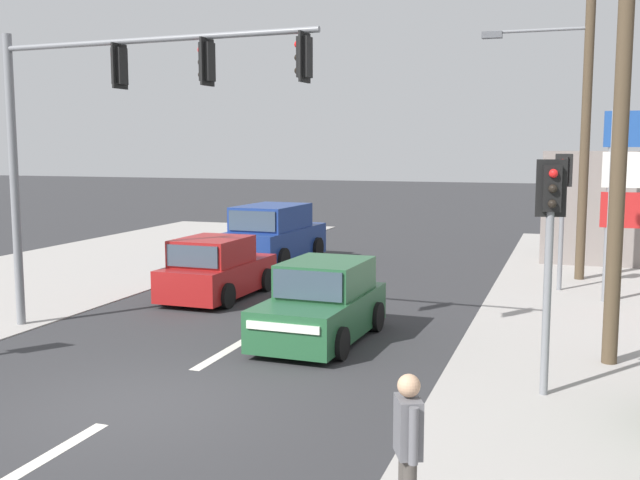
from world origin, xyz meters
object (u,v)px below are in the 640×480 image
(pedestrian_at_kerb, at_px, (408,446))
(hatchback_oncoming_mid, at_px, (217,270))
(utility_pole_midground_right, at_px, (618,22))
(pedestal_signal_far_median, at_px, (562,198))
(hatchback_oncoming_near, at_px, (322,304))
(suv_kerbside_parked, at_px, (273,236))
(utility_pole_background_right, at_px, (582,94))
(traffic_signal_mast, at_px, (107,115))
(pedestal_signal_right_kerb, at_px, (550,237))

(pedestrian_at_kerb, bearing_deg, hatchback_oncoming_mid, 125.11)
(utility_pole_midground_right, height_order, pedestal_signal_far_median, utility_pole_midground_right)
(hatchback_oncoming_near, distance_m, suv_kerbside_parked, 9.69)
(utility_pole_midground_right, distance_m, hatchback_oncoming_mid, 10.66)
(utility_pole_midground_right, distance_m, pedestal_signal_far_median, 7.51)
(hatchback_oncoming_near, height_order, suv_kerbside_parked, suv_kerbside_parked)
(utility_pole_background_right, height_order, pedestal_signal_far_median, utility_pole_background_right)
(traffic_signal_mast, height_order, hatchback_oncoming_mid, traffic_signal_mast)
(utility_pole_background_right, height_order, suv_kerbside_parked, utility_pole_background_right)
(hatchback_oncoming_near, relative_size, pedestrian_at_kerb, 2.27)
(hatchback_oncoming_near, bearing_deg, traffic_signal_mast, -165.61)
(traffic_signal_mast, relative_size, hatchback_oncoming_mid, 1.87)
(hatchback_oncoming_mid, bearing_deg, traffic_signal_mast, -93.66)
(traffic_signal_mast, relative_size, pedestrian_at_kerb, 4.22)
(utility_pole_midground_right, bearing_deg, traffic_signal_mast, -173.43)
(utility_pole_background_right, height_order, hatchback_oncoming_mid, utility_pole_background_right)
(utility_pole_background_right, relative_size, hatchback_oncoming_mid, 2.62)
(suv_kerbside_parked, bearing_deg, traffic_signal_mast, -87.10)
(utility_pole_midground_right, relative_size, traffic_signal_mast, 1.57)
(utility_pole_background_right, distance_m, pedestal_signal_far_median, 3.36)
(pedestal_signal_far_median, height_order, hatchback_oncoming_mid, pedestal_signal_far_median)
(hatchback_oncoming_near, bearing_deg, utility_pole_background_right, 61.44)
(pedestal_signal_right_kerb, xyz_separation_m, pedestal_signal_far_median, (0.06, 8.76, 0.00))
(pedestal_signal_far_median, relative_size, suv_kerbside_parked, 0.77)
(utility_pole_midground_right, relative_size, pedestrian_at_kerb, 6.63)
(traffic_signal_mast, distance_m, pedestal_signal_right_kerb, 8.54)
(traffic_signal_mast, height_order, pedestal_signal_right_kerb, traffic_signal_mast)
(utility_pole_midground_right, bearing_deg, utility_pole_background_right, 93.04)
(utility_pole_background_right, distance_m, hatchback_oncoming_mid, 11.04)
(hatchback_oncoming_mid, height_order, suv_kerbside_parked, suv_kerbside_parked)
(pedestal_signal_right_kerb, bearing_deg, hatchback_oncoming_near, 153.93)
(pedestal_signal_right_kerb, xyz_separation_m, hatchback_oncoming_near, (-4.23, 2.07, -1.71))
(traffic_signal_mast, distance_m, suv_kerbside_parked, 10.22)
(pedestal_signal_far_median, distance_m, hatchback_oncoming_near, 8.13)
(hatchback_oncoming_mid, xyz_separation_m, pedestrian_at_kerb, (6.91, -9.82, 0.22))
(suv_kerbside_parked, bearing_deg, pedestal_signal_right_kerb, -50.59)
(utility_pole_midground_right, distance_m, traffic_signal_mast, 9.31)
(utility_pole_background_right, bearing_deg, suv_kerbside_parked, 179.98)
(traffic_signal_mast, bearing_deg, pedestal_signal_far_median, 42.90)
(hatchback_oncoming_mid, xyz_separation_m, suv_kerbside_parked, (-0.75, 5.55, 0.18))
(utility_pole_midground_right, relative_size, hatchback_oncoming_near, 2.93)
(pedestal_signal_right_kerb, relative_size, pedestrian_at_kerb, 2.18)
(utility_pole_midground_right, distance_m, utility_pole_background_right, 8.58)
(utility_pole_midground_right, distance_m, suv_kerbside_parked, 13.77)
(suv_kerbside_parked, bearing_deg, pedestrian_at_kerb, -63.54)
(utility_pole_midground_right, height_order, pedestal_signal_right_kerb, utility_pole_midground_right)
(utility_pole_background_right, distance_m, pedestrian_at_kerb, 16.02)
(utility_pole_background_right, distance_m, hatchback_oncoming_near, 10.73)
(traffic_signal_mast, distance_m, pedestal_signal_far_median, 11.51)
(utility_pole_midground_right, height_order, traffic_signal_mast, utility_pole_midground_right)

